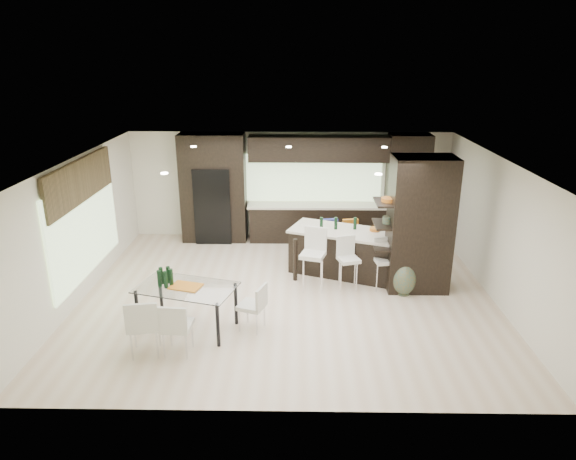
{
  "coord_description": "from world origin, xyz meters",
  "views": [
    {
      "loc": [
        0.17,
        -9.2,
        4.56
      ],
      "look_at": [
        0.0,
        0.6,
        1.15
      ],
      "focal_mm": 32.0,
      "sensor_mm": 36.0,
      "label": 1
    }
  ],
  "objects_px": {
    "chair_end": "(252,309)",
    "dining_table": "(187,308)",
    "kitchen_island": "(345,252)",
    "bench": "(343,247)",
    "floor_vase": "(405,265)",
    "stool_left": "(313,266)",
    "stool_right": "(384,269)",
    "chair_far": "(145,328)",
    "stool_mid": "(348,269)",
    "chair_near": "(178,329)"
  },
  "relations": [
    {
      "from": "chair_near",
      "to": "chair_far",
      "type": "distance_m",
      "value": 0.51
    },
    {
      "from": "bench",
      "to": "chair_near",
      "type": "bearing_deg",
      "value": -138.11
    },
    {
      "from": "stool_left",
      "to": "bench",
      "type": "distance_m",
      "value": 1.88
    },
    {
      "from": "kitchen_island",
      "to": "chair_far",
      "type": "distance_m",
      "value": 4.7
    },
    {
      "from": "stool_left",
      "to": "chair_near",
      "type": "relative_size",
      "value": 1.22
    },
    {
      "from": "stool_mid",
      "to": "chair_far",
      "type": "bearing_deg",
      "value": -162.03
    },
    {
      "from": "kitchen_island",
      "to": "stool_right",
      "type": "xyz_separation_m",
      "value": [
        0.72,
        -0.79,
        -0.06
      ]
    },
    {
      "from": "kitchen_island",
      "to": "dining_table",
      "type": "distance_m",
      "value": 3.79
    },
    {
      "from": "stool_left",
      "to": "dining_table",
      "type": "height_order",
      "value": "stool_left"
    },
    {
      "from": "stool_right",
      "to": "chair_end",
      "type": "relative_size",
      "value": 1.1
    },
    {
      "from": "dining_table",
      "to": "stool_left",
      "type": "bearing_deg",
      "value": 51.89
    },
    {
      "from": "stool_left",
      "to": "floor_vase",
      "type": "bearing_deg",
      "value": 10.79
    },
    {
      "from": "kitchen_island",
      "to": "chair_far",
      "type": "bearing_deg",
      "value": -115.29
    },
    {
      "from": "stool_right",
      "to": "chair_far",
      "type": "xyz_separation_m",
      "value": [
        -4.15,
        -2.42,
        0.03
      ]
    },
    {
      "from": "floor_vase",
      "to": "chair_end",
      "type": "xyz_separation_m",
      "value": [
        -2.89,
        -1.4,
        -0.25
      ]
    },
    {
      "from": "stool_right",
      "to": "chair_far",
      "type": "bearing_deg",
      "value": -157.86
    },
    {
      "from": "stool_right",
      "to": "floor_vase",
      "type": "xyz_separation_m",
      "value": [
        0.37,
        -0.24,
        0.21
      ]
    },
    {
      "from": "chair_near",
      "to": "stool_mid",
      "type": "bearing_deg",
      "value": 43.41
    },
    {
      "from": "chair_near",
      "to": "chair_far",
      "type": "xyz_separation_m",
      "value": [
        -0.51,
        -0.02,
        0.03
      ]
    },
    {
      "from": "stool_right",
      "to": "chair_end",
      "type": "height_order",
      "value": "stool_right"
    },
    {
      "from": "bench",
      "to": "dining_table",
      "type": "xyz_separation_m",
      "value": [
        -2.97,
        -3.3,
        0.13
      ]
    },
    {
      "from": "stool_left",
      "to": "bench",
      "type": "relative_size",
      "value": 0.75
    },
    {
      "from": "kitchen_island",
      "to": "chair_near",
      "type": "relative_size",
      "value": 2.77
    },
    {
      "from": "bench",
      "to": "chair_far",
      "type": "height_order",
      "value": "chair_far"
    },
    {
      "from": "stool_right",
      "to": "chair_end",
      "type": "distance_m",
      "value": 3.01
    },
    {
      "from": "stool_left",
      "to": "stool_right",
      "type": "xyz_separation_m",
      "value": [
        1.43,
        0.04,
        -0.09
      ]
    },
    {
      "from": "dining_table",
      "to": "chair_near",
      "type": "height_order",
      "value": "chair_near"
    },
    {
      "from": "chair_end",
      "to": "stool_mid",
      "type": "bearing_deg",
      "value": -27.94
    },
    {
      "from": "kitchen_island",
      "to": "chair_end",
      "type": "distance_m",
      "value": 3.03
    },
    {
      "from": "floor_vase",
      "to": "dining_table",
      "type": "distance_m",
      "value": 4.24
    },
    {
      "from": "stool_mid",
      "to": "dining_table",
      "type": "xyz_separation_m",
      "value": [
        -2.92,
        -1.63,
        -0.04
      ]
    },
    {
      "from": "chair_end",
      "to": "dining_table",
      "type": "bearing_deg",
      "value": 109.99
    },
    {
      "from": "chair_far",
      "to": "stool_left",
      "type": "bearing_deg",
      "value": 31.97
    },
    {
      "from": "kitchen_island",
      "to": "chair_end",
      "type": "xyz_separation_m",
      "value": [
        -1.81,
        -2.43,
        -0.1
      ]
    },
    {
      "from": "stool_right",
      "to": "kitchen_island",
      "type": "bearing_deg",
      "value": 124.05
    },
    {
      "from": "kitchen_island",
      "to": "stool_mid",
      "type": "relative_size",
      "value": 2.66
    },
    {
      "from": "kitchen_island",
      "to": "bench",
      "type": "distance_m",
      "value": 0.9
    },
    {
      "from": "bench",
      "to": "floor_vase",
      "type": "distance_m",
      "value": 2.19
    },
    {
      "from": "kitchen_island",
      "to": "stool_mid",
      "type": "xyz_separation_m",
      "value": [
        0.0,
        -0.8,
        -0.05
      ]
    },
    {
      "from": "floor_vase",
      "to": "chair_far",
      "type": "distance_m",
      "value": 5.02
    },
    {
      "from": "kitchen_island",
      "to": "bench",
      "type": "height_order",
      "value": "kitchen_island"
    },
    {
      "from": "chair_near",
      "to": "chair_end",
      "type": "height_order",
      "value": "chair_near"
    },
    {
      "from": "stool_left",
      "to": "dining_table",
      "type": "bearing_deg",
      "value": -126.85
    },
    {
      "from": "stool_right",
      "to": "chair_far",
      "type": "distance_m",
      "value": 4.8
    },
    {
      "from": "stool_mid",
      "to": "kitchen_island",
      "type": "bearing_deg",
      "value": 72.78
    },
    {
      "from": "dining_table",
      "to": "chair_end",
      "type": "height_order",
      "value": "dining_table"
    },
    {
      "from": "kitchen_island",
      "to": "bench",
      "type": "relative_size",
      "value": 1.71
    },
    {
      "from": "stool_right",
      "to": "chair_end",
      "type": "bearing_deg",
      "value": -155.22
    },
    {
      "from": "floor_vase",
      "to": "dining_table",
      "type": "height_order",
      "value": "floor_vase"
    },
    {
      "from": "stool_left",
      "to": "stool_right",
      "type": "relative_size",
      "value": 1.2
    }
  ]
}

